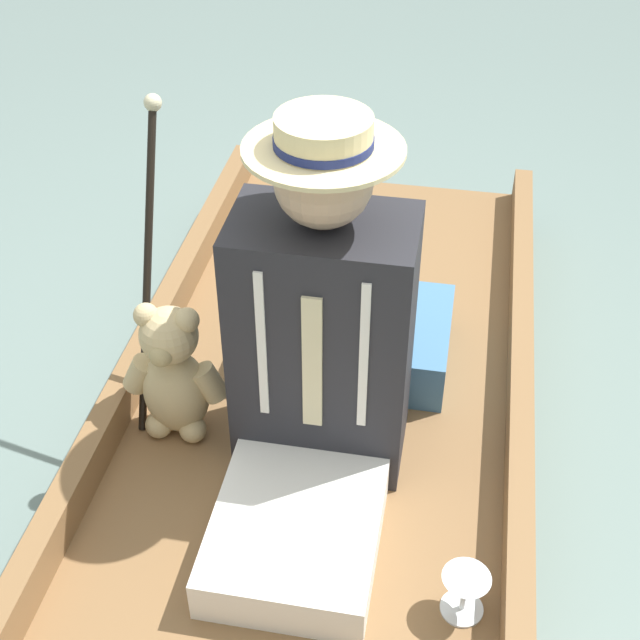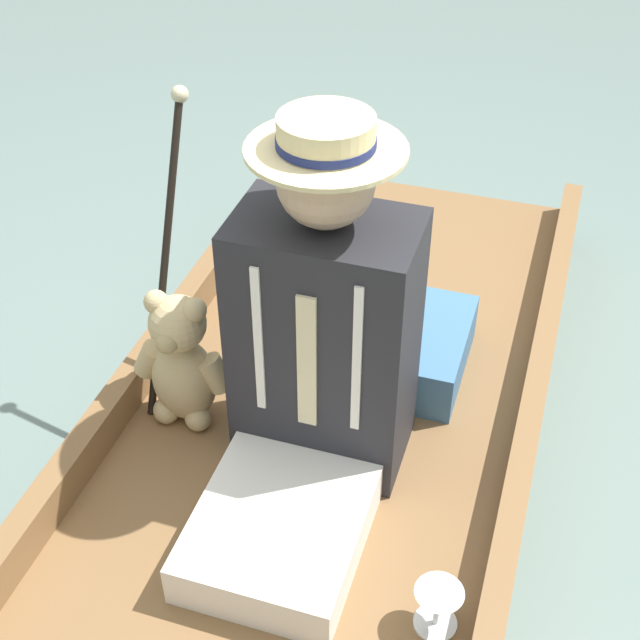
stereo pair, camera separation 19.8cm
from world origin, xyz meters
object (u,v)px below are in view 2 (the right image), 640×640
teddy_bear (182,362)px  walking_cane (168,228)px  wine_glass (438,601)px  seated_person (317,355)px

teddy_bear → walking_cane: size_ratio=0.51×
wine_glass → walking_cane: size_ratio=0.14×
walking_cane → teddy_bear: bearing=117.1°
seated_person → wine_glass: 0.59m
seated_person → walking_cane: bearing=-20.6°
wine_glass → walking_cane: walking_cane is taller
wine_glass → walking_cane: 1.10m
teddy_bear → wine_glass: bearing=151.2°
walking_cane → seated_person: bearing=153.6°
teddy_bear → walking_cane: bearing=-62.9°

